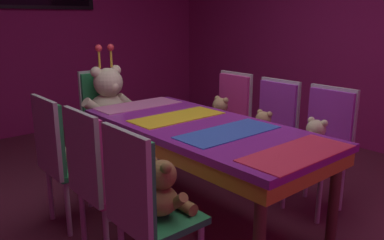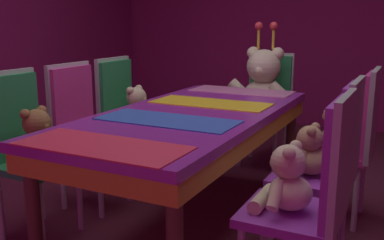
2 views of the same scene
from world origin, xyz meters
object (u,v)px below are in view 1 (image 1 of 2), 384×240
(teddy_right_0, at_px, (315,141))
(teddy_right_2, at_px, (220,115))
(chair_left_0, at_px, (140,199))
(teddy_right_1, at_px, (263,129))
(chair_right_2, at_px, (230,112))
(chair_right_1, at_px, (273,124))
(king_teddy_bear, at_px, (109,99))
(chair_right_0, at_px, (325,136))
(throne_chair, at_px, (102,108))
(teddy_left_0, at_px, (163,191))
(chair_left_1, at_px, (96,170))
(chair_left_2, at_px, (59,150))
(teddy_left_2, at_px, (78,146))
(banquet_table, at_px, (201,136))

(teddy_right_0, height_order, teddy_right_2, teddy_right_2)
(chair_left_0, height_order, teddy_right_0, chair_left_0)
(teddy_right_1, relative_size, teddy_right_2, 0.91)
(chair_right_2, bearing_deg, teddy_right_1, 72.31)
(chair_left_0, relative_size, chair_right_1, 1.00)
(teddy_right_2, bearing_deg, king_teddy_bear, -48.06)
(teddy_right_0, xyz_separation_m, king_teddy_bear, (-0.72, 1.90, 0.13))
(chair_right_0, relative_size, throne_chair, 1.00)
(teddy_right_0, height_order, teddy_right_1, teddy_right_0)
(chair_left_0, relative_size, teddy_left_0, 2.85)
(chair_right_1, bearing_deg, chair_right_2, -93.78)
(chair_left_0, xyz_separation_m, chair_left_1, (0.01, 0.51, 0.00))
(chair_left_2, bearing_deg, teddy_left_2, 0.00)
(teddy_left_2, xyz_separation_m, throne_chair, (0.74, 1.01, 0.00))
(king_teddy_bear, bearing_deg, chair_right_0, 24.56)
(chair_left_1, xyz_separation_m, teddy_left_2, (0.13, 0.52, -0.00))
(banquet_table, xyz_separation_m, chair_right_0, (0.87, -0.52, -0.06))
(banquet_table, distance_m, teddy_right_2, 0.93)
(teddy_left_0, xyz_separation_m, king_teddy_bear, (0.73, 1.88, 0.12))
(chair_right_2, bearing_deg, chair_right_0, 88.91)
(chair_right_0, height_order, chair_right_1, same)
(throne_chair, bearing_deg, teddy_left_0, -19.61)
(chair_left_2, bearing_deg, chair_right_1, -17.51)
(chair_left_0, height_order, chair_left_1, same)
(banquet_table, distance_m, throne_chair, 1.54)
(chair_right_1, bearing_deg, chair_left_0, 15.84)
(chair_left_2, relative_size, chair_right_2, 1.00)
(teddy_left_2, distance_m, teddy_right_0, 1.80)
(chair_right_0, relative_size, chair_right_2, 1.00)
(throne_chair, bearing_deg, chair_right_2, 41.85)
(chair_right_0, xyz_separation_m, chair_right_1, (-0.02, 0.50, 0.00))
(chair_left_0, xyz_separation_m, teddy_right_0, (1.60, -0.01, -0.01))
(chair_left_2, relative_size, throne_chair, 1.00)
(chair_left_0, height_order, king_teddy_bear, king_teddy_bear)
(chair_left_0, height_order, teddy_right_1, chair_left_0)
(teddy_right_2, bearing_deg, teddy_right_1, 86.43)
(chair_left_1, height_order, king_teddy_bear, king_teddy_bear)
(teddy_left_0, height_order, teddy_right_2, teddy_left_0)
(king_teddy_bear, bearing_deg, teddy_right_2, 41.94)
(teddy_left_2, height_order, chair_right_0, chair_right_0)
(teddy_left_0, bearing_deg, teddy_right_1, 18.83)
(throne_chair, bearing_deg, chair_left_0, -23.17)
(teddy_right_0, height_order, king_teddy_bear, king_teddy_bear)
(chair_left_1, relative_size, chair_right_2, 1.00)
(teddy_left_2, distance_m, king_teddy_bear, 1.13)
(teddy_left_2, distance_m, chair_right_2, 1.62)
(teddy_right_0, relative_size, king_teddy_bear, 0.40)
(teddy_right_1, height_order, teddy_right_2, teddy_right_2)
(chair_right_2, bearing_deg, chair_right_1, 86.22)
(banquet_table, xyz_separation_m, chair_left_0, (-0.88, -0.50, -0.06))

